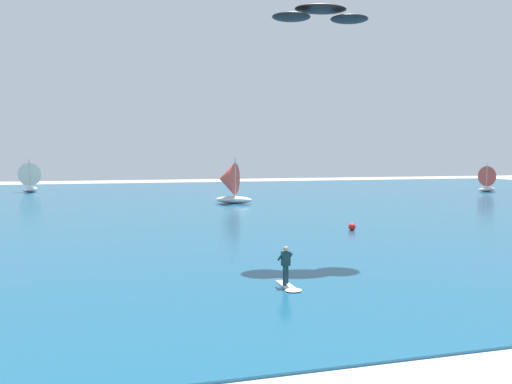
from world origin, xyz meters
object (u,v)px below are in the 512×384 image
object	(u,v)px
sailboat_far_left	(32,177)
marker_buoy	(352,227)
kitesurfer	(287,272)
kite	(321,14)
sailboat_trailing	(490,178)
sailboat_anchored_offshore	(228,182)

from	to	relation	value
sailboat_far_left	marker_buoy	distance (m)	56.66
sailboat_far_left	marker_buoy	size ratio (longest dim) A/B	9.40
kitesurfer	kite	bearing A→B (deg)	59.66
sailboat_trailing	sailboat_far_left	bearing A→B (deg)	165.58
kitesurfer	marker_buoy	size ratio (longest dim) A/B	3.74
kitesurfer	kite	distance (m)	15.81
sailboat_far_left	marker_buoy	bearing A→B (deg)	-58.19
kite	sailboat_far_left	distance (m)	60.32
sailboat_far_left	sailboat_trailing	world-z (taller)	sailboat_far_left
kite	sailboat_trailing	world-z (taller)	kite
kitesurfer	kite	xyz separation A→B (m)	(4.56, 7.80, 12.98)
kitesurfer	marker_buoy	bearing A→B (deg)	54.76
kitesurfer	sailboat_anchored_offshore	size ratio (longest dim) A/B	0.38
sailboat_anchored_offshore	marker_buoy	distance (m)	23.17
sailboat_anchored_offshore	sailboat_far_left	xyz separation A→B (m)	(-25.27, 25.51, -0.13)
sailboat_anchored_offshore	marker_buoy	world-z (taller)	sailboat_anchored_offshore
sailboat_trailing	marker_buoy	bearing A→B (deg)	-140.99
sailboat_anchored_offshore	sailboat_far_left	world-z (taller)	sailboat_anchored_offshore
sailboat_anchored_offshore	sailboat_far_left	bearing A→B (deg)	134.73
kitesurfer	kite	size ratio (longest dim) A/B	0.34
sailboat_anchored_offshore	sailboat_far_left	distance (m)	35.91
kite	marker_buoy	world-z (taller)	kite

